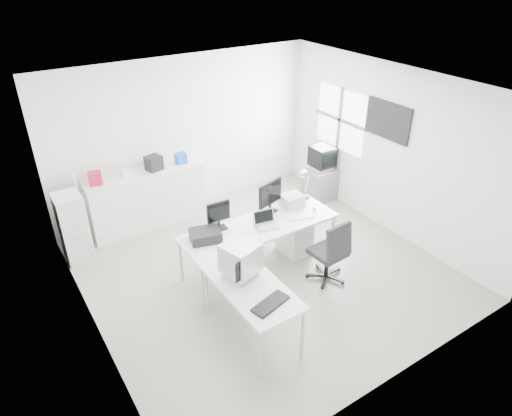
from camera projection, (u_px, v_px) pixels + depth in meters
floor at (263, 270)px, 7.03m from camera, size 5.00×5.00×0.01m
ceiling at (265, 89)px, 5.64m from camera, size 5.00×5.00×0.01m
back_wall at (186, 135)px, 8.15m from camera, size 5.00×0.02×2.80m
left_wall at (81, 245)px, 5.15m from camera, size 0.02×5.00×2.80m
right_wall at (389, 151)px, 7.52m from camera, size 0.02×5.00×2.80m
window at (340, 120)px, 8.28m from camera, size 0.02×1.20×1.10m
wall_picture at (388, 120)px, 7.33m from camera, size 0.04×0.90×0.60m
main_desk at (260, 246)px, 6.92m from camera, size 2.40×0.80×0.75m
side_desk at (252, 309)px, 5.72m from camera, size 0.70×1.40×0.75m
drawer_pedestal at (294, 235)px, 7.32m from camera, size 0.40×0.50×0.60m
inkjet_printer at (205, 235)px, 6.37m from camera, size 0.49×0.42×0.15m
lcd_monitor_small at (219, 216)px, 6.54m from camera, size 0.36×0.22×0.44m
lcd_monitor_large at (270, 197)px, 6.95m from camera, size 0.53×0.33×0.52m
laptop at (267, 221)px, 6.63m from camera, size 0.38×0.39×0.22m
white_keyboard at (301, 217)px, 6.93m from camera, size 0.42×0.23×0.02m
white_mouse at (314, 209)px, 7.09m from camera, size 0.07×0.07×0.07m
laser_printer at (292, 200)px, 7.20m from camera, size 0.35×0.30×0.19m
desk_lamp at (307, 184)px, 7.34m from camera, size 0.21×0.21×0.53m
crt_monitor at (241, 260)px, 5.59m from camera, size 0.52×0.52×0.48m
black_keyboard at (270, 304)px, 5.23m from camera, size 0.51×0.31×0.03m
office_chair at (328, 249)px, 6.60m from camera, size 0.64×0.64×1.03m
tv_cabinet at (320, 184)px, 8.88m from camera, size 0.58×0.47×0.63m
crt_tv at (322, 158)px, 8.61m from camera, size 0.50×0.48×0.45m
sideboard at (147, 199)px, 7.96m from camera, size 2.03×0.51×1.01m
clutter_box_a at (95, 178)px, 7.28m from camera, size 0.24×0.22×0.21m
clutter_box_b at (126, 173)px, 7.54m from camera, size 0.13×0.11×0.12m
clutter_box_c at (154, 163)px, 7.74m from camera, size 0.30×0.28×0.25m
clutter_box_d at (181, 158)px, 8.00m from camera, size 0.19×0.17×0.18m
clutter_bottle at (75, 181)px, 7.16m from camera, size 0.07×0.07×0.22m
filing_cabinet at (73, 228)px, 7.03m from camera, size 0.39×0.47×1.13m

